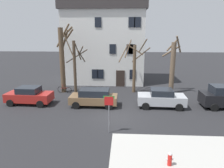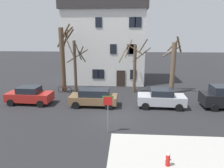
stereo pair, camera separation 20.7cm
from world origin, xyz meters
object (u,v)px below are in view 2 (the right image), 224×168
object	(u,v)px
car_silver_sedan	(161,98)
fire_hydrant	(168,159)
bicycle_leaning	(65,90)
street_sign_pole	(108,107)
car_red_sedan	(30,95)
tree_bare_end	(173,66)
car_brown_wagon	(94,97)
tree_bare_mid	(76,64)
tree_bare_near	(63,57)
tree_bare_far	(135,65)
building_main	(105,39)

from	to	relation	value
car_silver_sedan	fire_hydrant	bearing A→B (deg)	-96.92
bicycle_leaning	street_sign_pole	bearing A→B (deg)	-58.46
car_silver_sedan	car_red_sedan	bearing A→B (deg)	179.48
tree_bare_end	car_red_sedan	size ratio (longest dim) A/B	1.48
car_brown_wagon	tree_bare_mid	bearing A→B (deg)	121.11
tree_bare_near	street_sign_pole	size ratio (longest dim) A/B	2.92
tree_bare_far	tree_bare_end	bearing A→B (deg)	-1.58
car_silver_sedan	tree_bare_near	bearing A→B (deg)	156.36
tree_bare_far	car_silver_sedan	distance (m)	5.95
tree_bare_near	tree_bare_mid	xyz separation A→B (m)	(1.44, -0.13, -0.75)
tree_bare_mid	tree_bare_end	world-z (taller)	tree_bare_mid
car_silver_sedan	fire_hydrant	size ratio (longest dim) A/B	5.93
tree_bare_near	tree_bare_end	xyz separation A→B (m)	(12.46, 0.23, -0.91)
tree_bare_end	bicycle_leaning	size ratio (longest dim) A/B	3.74
tree_bare_end	car_silver_sedan	xyz separation A→B (m)	(-1.96, -4.83, -2.28)
building_main	car_brown_wagon	distance (m)	11.70
fire_hydrant	street_sign_pole	size ratio (longest dim) A/B	0.28
car_brown_wagon	fire_hydrant	bearing A→B (deg)	-59.90
building_main	street_sign_pole	xyz separation A→B (m)	(1.76, -15.90, -4.03)
building_main	car_red_sedan	xyz separation A→B (m)	(-6.40, -10.35, -5.04)
tree_bare_end	car_silver_sedan	world-z (taller)	tree_bare_end
fire_hydrant	car_silver_sedan	bearing A→B (deg)	83.08
tree_bare_far	car_red_sedan	world-z (taller)	tree_bare_far
building_main	tree_bare_far	world-z (taller)	building_main
tree_bare_near	car_silver_sedan	distance (m)	11.90
fire_hydrant	car_red_sedan	bearing A→B (deg)	141.52
building_main	tree_bare_mid	distance (m)	7.11
building_main	tree_bare_near	xyz separation A→B (m)	(-4.25, -5.87, -1.84)
tree_bare_end	car_silver_sedan	size ratio (longest dim) A/B	1.47
tree_bare_mid	car_silver_sedan	distance (m)	10.39
tree_bare_far	car_brown_wagon	world-z (taller)	tree_bare_far
building_main	fire_hydrant	xyz separation A→B (m)	(5.15, -19.54, -5.40)
fire_hydrant	tree_bare_far	bearing A→B (deg)	95.08
car_red_sedan	fire_hydrant	size ratio (longest dim) A/B	5.91
car_red_sedan	car_brown_wagon	xyz separation A→B (m)	(6.36, -0.21, 0.01)
car_silver_sedan	bicycle_leaning	xyz separation A→B (m)	(-10.34, 4.10, -0.50)
tree_bare_end	car_silver_sedan	bearing A→B (deg)	-112.08
street_sign_pole	car_silver_sedan	bearing A→B (deg)	50.41
car_silver_sedan	street_sign_pole	world-z (taller)	street_sign_pole
building_main	fire_hydrant	world-z (taller)	building_main
car_brown_wagon	car_red_sedan	bearing A→B (deg)	178.09
bicycle_leaning	fire_hydrant	bearing A→B (deg)	-54.94
building_main	street_sign_pole	size ratio (longest dim) A/B	4.35
car_red_sedan	car_silver_sedan	size ratio (longest dim) A/B	1.00
tree_bare_near	car_brown_wagon	xyz separation A→B (m)	(4.20, -4.70, -3.19)
tree_bare_near	car_red_sedan	distance (m)	5.92
tree_bare_far	car_silver_sedan	xyz separation A→B (m)	(2.35, -4.94, -2.33)
tree_bare_far	car_red_sedan	size ratio (longest dim) A/B	1.40
car_red_sedan	tree_bare_mid	bearing A→B (deg)	50.45
tree_bare_near	tree_bare_far	xyz separation A→B (m)	(8.16, 0.35, -0.86)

